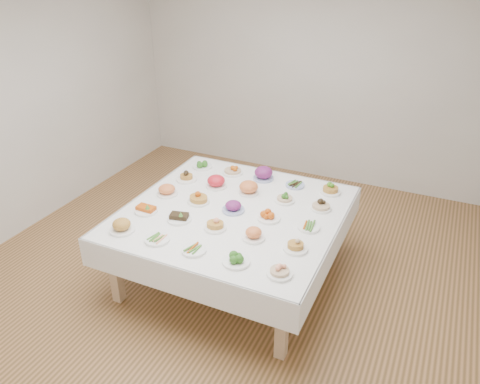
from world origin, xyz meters
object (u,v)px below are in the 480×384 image
at_px(dish_12, 233,206).
at_px(dish_0, 122,225).
at_px(display_table, 233,217).
at_px(dish_24, 331,188).

bearing_deg(dish_12, dish_0, -135.13).
xyz_separation_m(display_table, dish_24, (0.74, 0.74, 0.13)).
bearing_deg(dish_24, dish_0, -134.83).
bearing_deg(display_table, dish_0, -134.73).
bearing_deg(dish_0, display_table, 45.27).
height_order(display_table, dish_0, dish_0).
bearing_deg(dish_0, dish_24, 45.17).
height_order(display_table, dish_24, dish_24).
relative_size(dish_0, dish_12, 1.04).
bearing_deg(dish_12, dish_24, 45.47).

